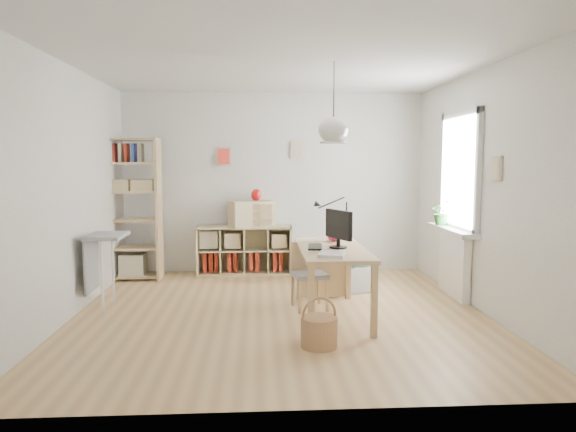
{
  "coord_description": "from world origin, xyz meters",
  "views": [
    {
      "loc": [
        -0.24,
        -5.54,
        1.66
      ],
      "look_at": [
        0.1,
        0.3,
        1.05
      ],
      "focal_mm": 32.0,
      "sensor_mm": 36.0,
      "label": 1
    }
  ],
  "objects": [
    {
      "name": "paper_tray",
      "position": [
        0.48,
        -0.61,
        0.77
      ],
      "size": [
        0.31,
        0.35,
        0.03
      ],
      "primitive_type": "cube",
      "rotation": [
        0.0,
        0.0,
        -0.25
      ],
      "color": "white",
      "rests_on": "desk"
    },
    {
      "name": "radiator",
      "position": [
        2.19,
        0.6,
        0.4
      ],
      "size": [
        0.1,
        0.8,
        0.8
      ],
      "primitive_type": "cube",
      "color": "white",
      "rests_on": "ground"
    },
    {
      "name": "yarn_ball",
      "position": [
        0.64,
        0.3,
        0.84
      ],
      "size": [
        0.17,
        0.17,
        0.17
      ],
      "primitive_type": "sphere",
      "color": "#540B1E",
      "rests_on": "desk"
    },
    {
      "name": "wicker_basket",
      "position": [
        0.3,
        -1.07,
        0.15
      ],
      "size": [
        0.33,
        0.33,
        0.46
      ],
      "rotation": [
        0.0,
        0.0,
        0.3
      ],
      "color": "#A6724B",
      "rests_on": "ground"
    },
    {
      "name": "potted_plant",
      "position": [
        2.12,
        0.89,
        1.02
      ],
      "size": [
        0.34,
        0.31,
        0.33
      ],
      "primitive_type": "imported",
      "rotation": [
        0.0,
        0.0,
        0.19
      ],
      "color": "#265E23",
      "rests_on": "windowsill"
    },
    {
      "name": "drawer_chest",
      "position": [
        -0.33,
        2.04,
        0.91
      ],
      "size": [
        0.72,
        0.54,
        0.37
      ],
      "primitive_type": "cube",
      "rotation": [
        0.0,
        0.0,
        0.41
      ],
      "color": "tan",
      "rests_on": "cube_shelf"
    },
    {
      "name": "monitor",
      "position": [
        0.61,
        -0.16,
        0.98
      ],
      "size": [
        0.22,
        0.45,
        0.41
      ],
      "rotation": [
        0.0,
        0.0,
        0.4
      ],
      "color": "black",
      "rests_on": "desk"
    },
    {
      "name": "windowsill",
      "position": [
        2.14,
        0.6,
        0.83
      ],
      "size": [
        0.22,
        1.2,
        0.06
      ],
      "primitive_type": "cube",
      "color": "white",
      "rests_on": "radiator"
    },
    {
      "name": "task_lamp",
      "position": [
        0.6,
        0.46,
        1.07
      ],
      "size": [
        0.44,
        0.16,
        0.47
      ],
      "color": "black",
      "rests_on": "desk"
    },
    {
      "name": "chair",
      "position": [
        0.33,
        0.2,
        0.43
      ],
      "size": [
        0.43,
        0.43,
        0.75
      ],
      "rotation": [
        0.0,
        0.0,
        0.18
      ],
      "color": "#98989A",
      "rests_on": "ground"
    },
    {
      "name": "storage_chest",
      "position": [
        0.81,
        0.97,
        0.22
      ],
      "size": [
        0.88,
        0.92,
        0.68
      ],
      "rotation": [
        0.0,
        0.0,
        0.41
      ],
      "color": "silver",
      "rests_on": "ground"
    },
    {
      "name": "keyboard",
      "position": [
        0.37,
        -0.12,
        0.76
      ],
      "size": [
        0.19,
        0.4,
        0.02
      ],
      "primitive_type": "cube",
      "rotation": [
        0.0,
        0.0,
        -0.12
      ],
      "color": "black",
      "rests_on": "desk"
    },
    {
      "name": "red_vase",
      "position": [
        -0.27,
        2.04,
        1.18
      ],
      "size": [
        0.15,
        0.15,
        0.18
      ],
      "primitive_type": "ellipsoid",
      "color": "#A00D0D",
      "rests_on": "drawer_chest"
    },
    {
      "name": "window_unit",
      "position": [
        2.23,
        0.6,
        1.55
      ],
      "size": [
        0.07,
        1.16,
        1.46
      ],
      "color": "white",
      "rests_on": "ground"
    },
    {
      "name": "desk",
      "position": [
        0.55,
        -0.15,
        0.66
      ],
      "size": [
        0.7,
        1.5,
        0.75
      ],
      "color": "tan",
      "rests_on": "ground"
    },
    {
      "name": "tall_bookshelf",
      "position": [
        -2.04,
        1.8,
        1.09
      ],
      "size": [
        0.8,
        0.38,
        2.0
      ],
      "color": "tan",
      "rests_on": "ground"
    },
    {
      "name": "cube_shelf",
      "position": [
        -0.47,
        2.08,
        0.3
      ],
      "size": [
        1.4,
        0.38,
        0.72
      ],
      "color": "tan",
      "rests_on": "ground"
    },
    {
      "name": "room_shell",
      "position": [
        0.55,
        -0.15,
        2.0
      ],
      "size": [
        4.5,
        4.5,
        4.5
      ],
      "color": "white",
      "rests_on": "ground"
    },
    {
      "name": "ground",
      "position": [
        0.0,
        0.0,
        0.0
      ],
      "size": [
        4.5,
        4.5,
        0.0
      ],
      "primitive_type": "plane",
      "color": "tan",
      "rests_on": "ground"
    },
    {
      "name": "side_table",
      "position": [
        -2.04,
        0.35,
        0.67
      ],
      "size": [
        0.4,
        0.55,
        0.85
      ],
      "color": "#98989A",
      "rests_on": "ground"
    }
  ]
}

